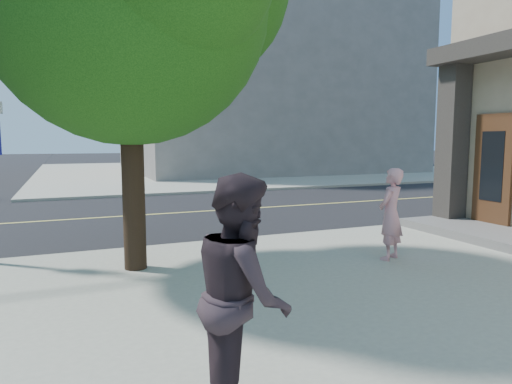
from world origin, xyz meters
name	(u,v)px	position (x,y,z in m)	size (l,w,h in m)	color
ground	(19,263)	(0.00, 0.00, 0.00)	(140.00, 140.00, 0.00)	black
road_ew	(34,222)	(0.00, 4.50, 0.01)	(140.00, 9.00, 0.01)	black
sidewalk_ne	(255,170)	(13.50, 21.50, 0.06)	(29.00, 25.00, 0.12)	#999888
filler_ne	(259,71)	(14.00, 22.00, 7.12)	(18.00, 16.00, 14.00)	slate
man_on_phone	(391,214)	(6.11, -2.70, 0.93)	(0.59, 0.39, 1.62)	pink
pedestrian	(243,295)	(2.08, -5.97, 1.05)	(0.91, 0.71, 1.87)	#2C2126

